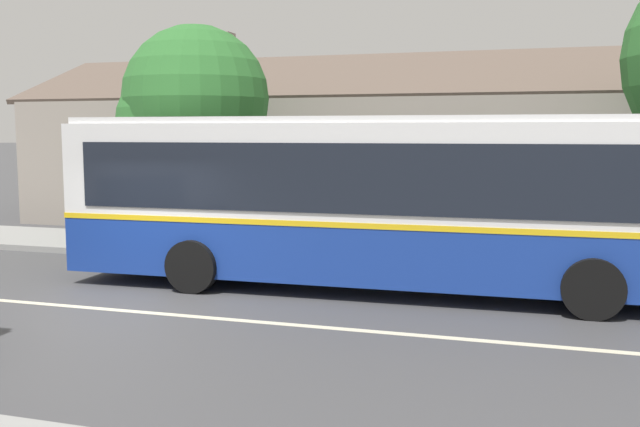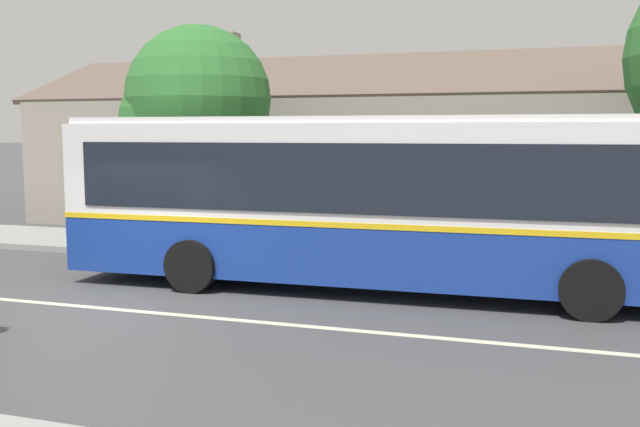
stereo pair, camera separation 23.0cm
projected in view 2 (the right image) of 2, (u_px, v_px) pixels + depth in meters
The scene contains 7 objects.
ground_plane at pixel (114, 309), 12.10m from camera, with size 300.00×300.00×0.00m, color #424244.
sidewalk_far at pixel (254, 250), 17.76m from camera, with size 60.00×3.00×0.15m, color gray.
lane_divider_stripe at pixel (114, 309), 12.09m from camera, with size 60.00×0.16×0.01m, color beige.
community_building at pixel (384, 159), 23.93m from camera, with size 22.77×8.71×6.60m.
transit_bus at pixel (379, 198), 13.43m from camera, with size 12.17×2.97×3.28m.
bench_by_building at pixel (135, 226), 18.42m from camera, with size 1.57×0.51×0.94m.
street_tree_secondary at pixel (192, 104), 18.22m from camera, with size 3.79×3.73×5.70m.
Camera 2 is at (6.99, -10.17, 3.00)m, focal length 40.00 mm.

